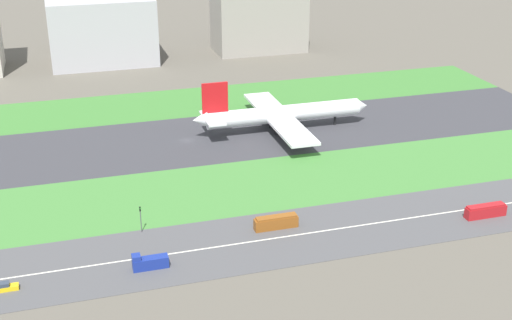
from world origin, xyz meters
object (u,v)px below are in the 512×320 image
at_px(traffic_light, 141,217).
at_px(bus_0, 276,222).
at_px(hangar_building, 102,30).
at_px(bus_1, 486,211).
at_px(airliner, 280,114).
at_px(truck_0, 149,262).
at_px(office_tower, 259,9).
at_px(car_2, 7,287).
at_px(fuel_tank_west, 103,28).

bearing_deg(traffic_light, bus_0, -13.28).
bearing_deg(hangar_building, bus_1, -66.45).
height_order(airliner, bus_0, airliner).
relative_size(truck_0, bus_0, 0.72).
xyz_separation_m(truck_0, office_tower, (84.75, 192.00, 19.09)).
bearing_deg(bus_1, hangar_building, -66.45).
bearing_deg(bus_1, airliner, -67.46).
distance_m(airliner, hangar_building, 125.35).
bearing_deg(traffic_light, car_2, -150.87).
bearing_deg(office_tower, airliner, -103.18).
xyz_separation_m(office_tower, fuel_tank_west, (-73.99, 45.00, -14.00)).
distance_m(car_2, hangar_building, 196.33).
height_order(bus_0, fuel_tank_west, fuel_tank_west).
distance_m(airliner, bus_1, 84.56).
relative_size(airliner, car_2, 14.77).
xyz_separation_m(car_2, fuel_tank_west, (42.42, 237.00, 5.84)).
bearing_deg(truck_0, bus_0, -163.84).
height_order(truck_0, hangar_building, hangar_building).
xyz_separation_m(hangar_building, office_tower, (78.02, 0.00, 5.39)).
bearing_deg(fuel_tank_west, traffic_light, -92.65).
bearing_deg(truck_0, fuel_tank_west, -92.60).
relative_size(airliner, bus_0, 5.60).
distance_m(bus_1, bus_0, 56.80).
bearing_deg(airliner, bus_1, -67.46).
bearing_deg(bus_1, truck_0, 0.00).
xyz_separation_m(car_2, traffic_light, (32.29, 17.99, 3.37)).
height_order(bus_1, traffic_light, traffic_light).
relative_size(car_2, traffic_light, 0.61).
bearing_deg(office_tower, traffic_light, -115.80).
height_order(bus_1, hangar_building, hangar_building).
distance_m(bus_1, car_2, 122.08).
height_order(bus_1, office_tower, office_tower).
bearing_deg(car_2, hangar_building, -101.31).
height_order(truck_0, bus_0, truck_0).
bearing_deg(truck_0, bus_1, -180.00).
bearing_deg(car_2, truck_0, 180.00).
distance_m(truck_0, bus_1, 90.41).
bearing_deg(hangar_building, bus_0, -81.33).
distance_m(truck_0, office_tower, 210.74).
xyz_separation_m(airliner, traffic_light, (-57.42, -60.01, -1.94)).
bearing_deg(truck_0, airliner, -126.66).
distance_m(bus_0, fuel_tank_west, 228.29).
relative_size(truck_0, office_tower, 0.19).
bearing_deg(bus_0, truck_0, -163.84).
relative_size(car_2, hangar_building, 0.09).
distance_m(hangar_building, office_tower, 78.21).
bearing_deg(fuel_tank_west, bus_1, -71.42).
relative_size(bus_1, hangar_building, 0.24).
distance_m(bus_0, office_tower, 189.76).
bearing_deg(car_2, airliner, -138.99).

